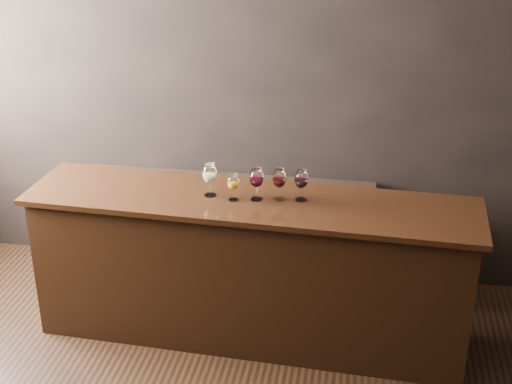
% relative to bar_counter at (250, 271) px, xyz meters
% --- Properties ---
extents(room_shell, '(5.02, 4.52, 2.81)m').
position_rel_bar_counter_xyz_m(room_shell, '(-0.51, -1.22, 1.32)').
color(room_shell, black).
rests_on(room_shell, ground).
extents(bar_counter, '(2.80, 0.72, 0.97)m').
position_rel_bar_counter_xyz_m(bar_counter, '(0.00, 0.00, 0.00)').
color(bar_counter, black).
rests_on(bar_counter, ground).
extents(bar_top, '(2.90, 0.79, 0.04)m').
position_rel_bar_counter_xyz_m(bar_top, '(0.00, 0.00, 0.50)').
color(bar_top, black).
rests_on(bar_top, bar_counter).
extents(back_bar_shelf, '(2.21, 0.40, 0.80)m').
position_rel_bar_counter_xyz_m(back_bar_shelf, '(-0.32, 0.70, -0.09)').
color(back_bar_shelf, black).
rests_on(back_bar_shelf, ground).
extents(glass_white, '(0.09, 0.09, 0.22)m').
position_rel_bar_counter_xyz_m(glass_white, '(-0.26, 0.01, 0.67)').
color(glass_white, white).
rests_on(glass_white, bar_top).
extents(glass_amber, '(0.07, 0.07, 0.17)m').
position_rel_bar_counter_xyz_m(glass_amber, '(-0.10, -0.03, 0.64)').
color(glass_amber, white).
rests_on(glass_amber, bar_top).
extents(glass_red_a, '(0.09, 0.09, 0.21)m').
position_rel_bar_counter_xyz_m(glass_red_a, '(0.04, 0.00, 0.66)').
color(glass_red_a, white).
rests_on(glass_red_a, bar_top).
extents(glass_red_b, '(0.09, 0.09, 0.20)m').
position_rel_bar_counter_xyz_m(glass_red_b, '(0.18, 0.03, 0.66)').
color(glass_red_b, white).
rests_on(glass_red_b, bar_top).
extents(glass_red_c, '(0.09, 0.09, 0.20)m').
position_rel_bar_counter_xyz_m(glass_red_c, '(0.31, 0.04, 0.66)').
color(glass_red_c, white).
rests_on(glass_red_c, bar_top).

